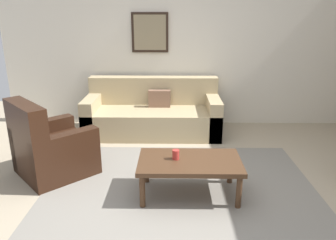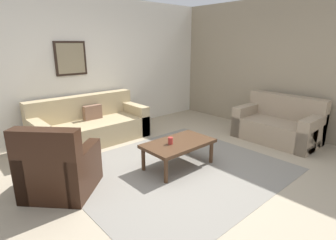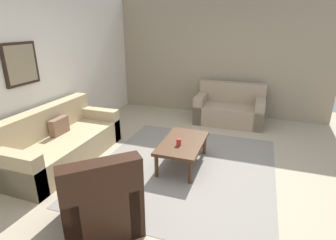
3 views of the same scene
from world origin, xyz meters
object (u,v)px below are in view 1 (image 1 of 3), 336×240
couch_main (153,114)px  armchair_leather (49,151)px  framed_artwork (150,32)px  cup (176,155)px  coffee_table (190,164)px

couch_main → armchair_leather: (-1.18, -1.57, 0.01)m
armchair_leather → framed_artwork: (1.12, 2.00, 1.29)m
couch_main → cup: couch_main is taller
couch_main → framed_artwork: 1.37m
cup → couch_main: bearing=100.3°
couch_main → armchair_leather: size_ratio=1.91×
couch_main → coffee_table: bearing=-75.8°
armchair_leather → framed_artwork: bearing=60.8°
armchair_leather → cup: (1.54, -0.42, 0.16)m
couch_main → coffee_table: size_ratio=1.97×
couch_main → armchair_leather: 1.96m
cup → framed_artwork: framed_artwork is taller
armchair_leather → coffee_table: bearing=-14.8°
armchair_leather → coffee_table: 1.74m
coffee_table → armchair_leather: bearing=165.2°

